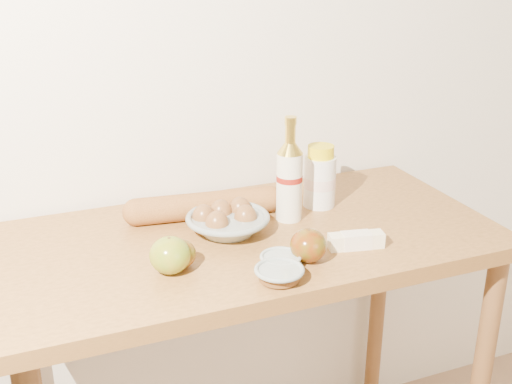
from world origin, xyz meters
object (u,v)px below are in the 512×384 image
at_px(table, 252,278).
at_px(cream_bottle, 320,178).
at_px(bourbon_bottle, 289,179).
at_px(baguette, 204,205).
at_px(egg_bowl, 227,221).

relative_size(table, cream_bottle, 7.15).
xyz_separation_m(bourbon_bottle, baguette, (-0.20, 0.09, -0.07)).
bearing_deg(egg_bowl, table, -30.47).
bearing_deg(cream_bottle, egg_bowl, 177.51).
xyz_separation_m(egg_bowl, baguette, (-0.03, 0.10, 0.00)).
xyz_separation_m(bourbon_bottle, egg_bowl, (-0.17, -0.02, -0.08)).
xyz_separation_m(bourbon_bottle, cream_bottle, (0.11, 0.05, -0.03)).
relative_size(egg_bowl, baguette, 0.55).
bearing_deg(baguette, bourbon_bottle, -15.88).
bearing_deg(bourbon_bottle, table, 178.95).
distance_m(cream_bottle, baguette, 0.32).
xyz_separation_m(table, cream_bottle, (0.23, 0.10, 0.20)).
xyz_separation_m(table, bourbon_bottle, (0.12, 0.05, 0.23)).
bearing_deg(bourbon_bottle, egg_bowl, 163.15).
bearing_deg(cream_bottle, bourbon_bottle, -171.45).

